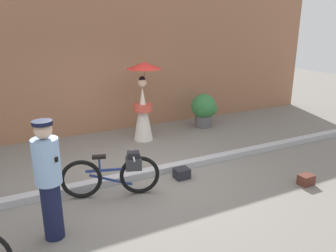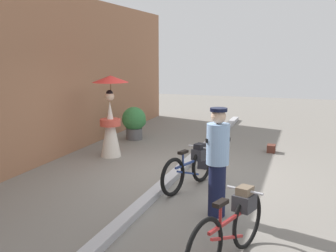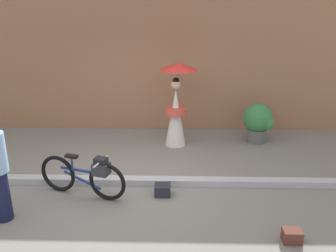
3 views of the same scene
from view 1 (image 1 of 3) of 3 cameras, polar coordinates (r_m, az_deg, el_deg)
name	(u,v)px [view 1 (image 1 of 3)]	position (r m, az deg, el deg)	size (l,w,h in m)	color
ground_plane	(145,176)	(6.42, -4.04, -8.57)	(30.00, 30.00, 0.00)	gray
building_wall	(94,59)	(8.90, -12.65, 11.17)	(14.00, 0.40, 3.83)	#9E6B4C
sidewalk_curb	(145,173)	(6.39, -4.05, -8.08)	(14.00, 0.20, 0.12)	#B2B2B7
bicycle_near_officer	(115,174)	(5.65, -9.03, -8.06)	(1.58, 0.62, 0.76)	black
person_officer	(49,178)	(4.59, -19.80, -8.43)	(0.34, 0.34, 1.65)	#141938
person_with_parasol	(143,101)	(8.10, -4.27, 4.34)	(0.86, 0.86, 1.92)	silver
potted_plant_by_door	(204,109)	(9.30, 6.24, 2.96)	(0.70, 0.68, 0.93)	#59595B
backpack_on_pavement	(182,173)	(6.29, 2.40, -8.09)	(0.27, 0.23, 0.19)	#26262D
backpack_spare	(306,180)	(6.54, 22.64, -8.49)	(0.26, 0.20, 0.19)	#592D23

